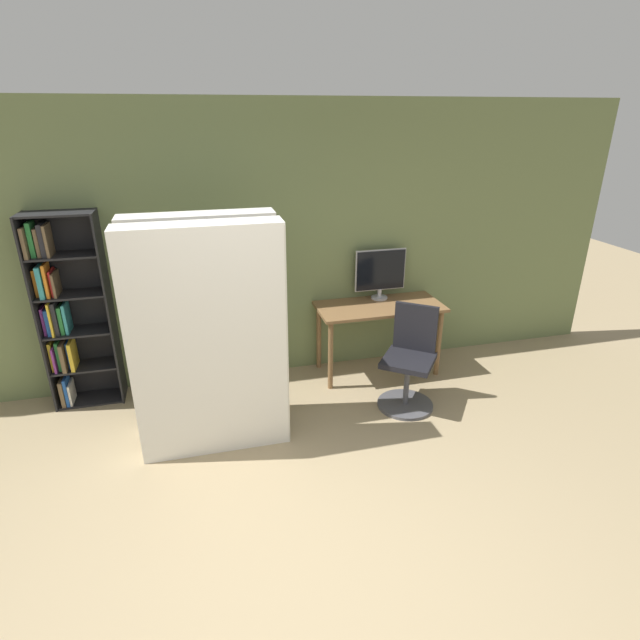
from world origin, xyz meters
name	(u,v)px	position (x,y,z in m)	size (l,w,h in m)	color
ground_plane	(309,589)	(0.00, 0.00, 0.00)	(16.00, 16.00, 0.00)	#9E8966
wall_back	(243,248)	(0.00, 2.74, 1.35)	(8.00, 0.06, 2.70)	#6B7A4C
desk	(379,315)	(1.32, 2.41, 0.64)	(1.28, 0.58, 0.75)	brown
monitor	(380,272)	(1.38, 2.60, 1.04)	(0.54, 0.17, 0.53)	#B7B7BC
office_chair	(409,366)	(1.36, 1.73, 0.39)	(0.62, 0.62, 0.95)	#4C4C51
bookshelf	(68,312)	(-1.61, 2.57, 0.90)	(0.60, 0.32, 1.80)	black
mattress_near	(210,344)	(-0.41, 1.50, 0.93)	(1.17, 0.28, 1.86)	silver
mattress_far	(208,326)	(-0.41, 1.86, 0.93)	(1.17, 0.26, 1.86)	silver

